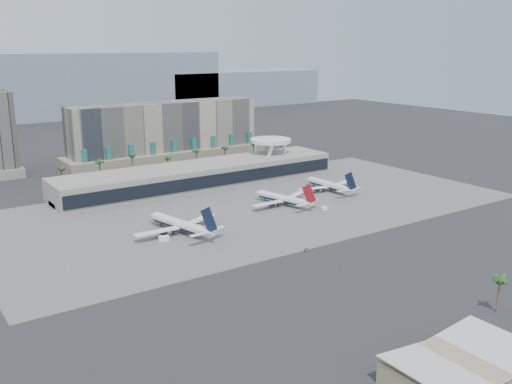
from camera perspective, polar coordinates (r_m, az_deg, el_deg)
ground at (r=247.59m, az=6.88°, el=-4.28°), size 900.00×900.00×0.00m
apron_pad at (r=289.09m, az=-0.30°, el=-1.39°), size 260.00×130.00×0.06m
mountain_ridge at (r=672.58m, az=-18.76°, el=9.59°), size 680.00×60.00×70.00m
hotel at (r=391.93m, az=-8.96°, el=5.19°), size 140.00×30.00×42.00m
terminal at (r=332.90m, az=-5.61°, el=1.83°), size 170.00×32.50×14.50m
saucer_structure at (r=364.62m, az=1.47°, el=4.93°), size 26.00×26.00×21.89m
palm_row at (r=365.73m, az=-7.34°, el=3.58°), size 157.80×2.80×13.10m
hangar_left at (r=153.24m, az=19.94°, el=-16.29°), size 36.65×22.60×7.55m
airliner_left at (r=249.51m, az=-7.62°, el=-3.20°), size 42.78×44.47×15.55m
airliner_centre at (r=289.97m, az=2.67°, el=-0.65°), size 37.81×39.26×13.78m
airliner_right at (r=319.94m, az=7.25°, el=0.72°), size 39.54×40.69×14.05m
service_vehicle_a at (r=241.17m, az=-9.21°, el=-4.62°), size 4.75×3.23×2.12m
service_vehicle_b at (r=283.40m, az=6.86°, el=-1.65°), size 3.48×2.18×1.71m
taxiway_sign at (r=227.95m, az=5.02°, el=-5.78°), size 2.18×1.00×1.00m
near_palm_a at (r=189.90m, az=23.17°, el=-8.52°), size 6.00×6.00×11.73m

